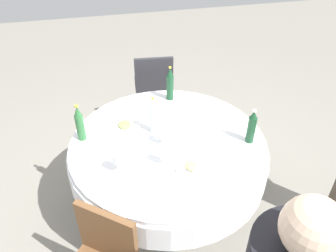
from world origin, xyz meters
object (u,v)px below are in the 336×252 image
at_px(plate_far, 192,168).
at_px(plate_north, 125,126).
at_px(dining_table, 168,156).
at_px(wine_glass_south, 165,132).
at_px(wine_glass_rear, 164,152).
at_px(plate_right, 176,121).
at_px(chair_front, 154,83).
at_px(bottle_dark_green_outer, 252,127).
at_px(wine_glass_east, 118,159).
at_px(bottle_green_near, 80,124).
at_px(bottle_dark_green_mid, 170,84).
at_px(bottle_clear_south, 153,116).

xyz_separation_m(plate_far, plate_north, (-0.57, -0.40, -0.00)).
relative_size(dining_table, plate_north, 5.92).
relative_size(wine_glass_south, plate_far, 0.73).
xyz_separation_m(wine_glass_south, wine_glass_rear, (0.20, -0.05, -0.01)).
bearing_deg(plate_right, chair_front, -179.61).
relative_size(bottle_dark_green_outer, wine_glass_east, 1.85).
relative_size(bottle_dark_green_outer, wine_glass_rear, 1.93).
bearing_deg(plate_north, wine_glass_east, -10.85).
height_order(bottle_green_near, bottle_dark_green_outer, bottle_green_near).
distance_m(bottle_dark_green_outer, wine_glass_south, 0.64).
height_order(bottle_dark_green_mid, plate_north, bottle_dark_green_mid).
xyz_separation_m(bottle_green_near, plate_right, (-0.06, 0.76, -0.14)).
distance_m(bottle_dark_green_mid, bottle_dark_green_outer, 0.85).
xyz_separation_m(bottle_dark_green_mid, plate_right, (0.35, -0.02, -0.14)).
xyz_separation_m(wine_glass_east, plate_right, (-0.47, 0.52, -0.11)).
distance_m(bottle_dark_green_mid, bottle_clear_south, 0.49).
height_order(wine_glass_rear, chair_front, wine_glass_rear).
height_order(wine_glass_east, plate_right, wine_glass_east).
bearing_deg(wine_glass_rear, chair_front, 172.57).
bearing_deg(plate_right, wine_glass_rear, -23.30).
bearing_deg(wine_glass_rear, plate_right, 156.70).
xyz_separation_m(bottle_green_near, plate_north, (-0.07, 0.34, -0.13)).
xyz_separation_m(bottle_dark_green_mid, chair_front, (-0.67, -0.03, -0.37)).
height_order(bottle_green_near, chair_front, bottle_green_near).
relative_size(bottle_dark_green_mid, bottle_clear_south, 1.01).
distance_m(bottle_green_near, bottle_clear_south, 0.55).
xyz_separation_m(wine_glass_south, wine_glass_east, (0.21, -0.37, 0.00)).
bearing_deg(wine_glass_south, plate_right, 150.22).
bearing_deg(plate_north, plate_right, 88.25).
distance_m(plate_far, plate_north, 0.70).
height_order(dining_table, plate_right, plate_right).
xyz_separation_m(dining_table, chair_front, (-1.26, 0.12, -0.08)).
height_order(dining_table, bottle_dark_green_mid, bottle_dark_green_mid).
xyz_separation_m(bottle_dark_green_outer, plate_north, (-0.38, -0.91, -0.12)).
xyz_separation_m(wine_glass_east, plate_far, (0.09, 0.49, -0.10)).
bearing_deg(bottle_dark_green_mid, plate_right, -4.02).
bearing_deg(chair_front, bottle_green_near, -119.66).
xyz_separation_m(bottle_dark_green_mid, plate_north, (0.33, -0.45, -0.14)).
bearing_deg(wine_glass_rear, plate_north, -154.97).
height_order(dining_table, bottle_dark_green_outer, bottle_dark_green_outer).
distance_m(wine_glass_rear, chair_front, 1.53).
height_order(wine_glass_south, wine_glass_rear, wine_glass_south).
bearing_deg(chair_front, bottle_clear_south, -94.95).
relative_size(wine_glass_rear, chair_front, 0.17).
xyz_separation_m(wine_glass_rear, chair_front, (-1.48, 0.19, -0.33)).
xyz_separation_m(wine_glass_east, plate_north, (-0.49, 0.09, -0.10)).
xyz_separation_m(bottle_dark_green_mid, bottle_green_near, (0.40, -0.78, -0.01)).
xyz_separation_m(dining_table, bottle_dark_green_outer, (0.12, 0.61, 0.28)).
relative_size(dining_table, bottle_dark_green_mid, 4.78).
distance_m(bottle_dark_green_outer, wine_glass_rear, 0.69).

